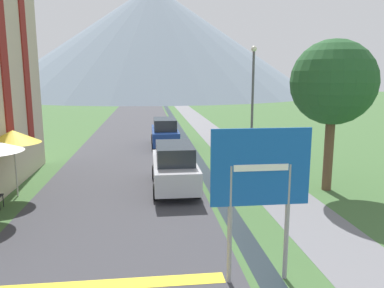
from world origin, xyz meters
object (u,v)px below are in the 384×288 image
(streetlamp, at_px, (253,97))
(cafe_umbrella_rear_yellow, at_px, (13,137))
(parked_car_far, at_px, (165,133))
(tree_by_path, at_px, (333,83))
(road_sign, at_px, (260,180))
(parked_car_near, at_px, (174,166))

(streetlamp, bearing_deg, cafe_umbrella_rear_yellow, -159.98)
(parked_car_far, bearing_deg, tree_by_path, -59.16)
(road_sign, xyz_separation_m, parked_car_near, (-1.32, 7.12, -1.37))
(parked_car_far, height_order, cafe_umbrella_rear_yellow, cafe_umbrella_rear_yellow)
(road_sign, distance_m, streetlamp, 10.86)
(cafe_umbrella_rear_yellow, bearing_deg, parked_car_far, 57.60)
(tree_by_path, bearing_deg, parked_car_far, 120.84)
(streetlamp, distance_m, tree_by_path, 4.70)
(streetlamp, height_order, tree_by_path, streetlamp)
(streetlamp, relative_size, tree_by_path, 1.01)
(road_sign, relative_size, parked_car_near, 0.75)
(road_sign, bearing_deg, streetlamp, 75.27)
(parked_car_far, height_order, streetlamp, streetlamp)
(parked_car_near, xyz_separation_m, tree_by_path, (5.98, -0.91, 3.28))
(parked_car_far, xyz_separation_m, tree_by_path, (5.95, -9.97, 3.28))
(cafe_umbrella_rear_yellow, distance_m, tree_by_path, 12.08)
(road_sign, height_order, tree_by_path, tree_by_path)
(cafe_umbrella_rear_yellow, relative_size, tree_by_path, 0.43)
(road_sign, distance_m, tree_by_path, 8.00)
(tree_by_path, bearing_deg, streetlamp, 114.33)
(parked_car_far, distance_m, tree_by_path, 12.06)
(cafe_umbrella_rear_yellow, height_order, tree_by_path, tree_by_path)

